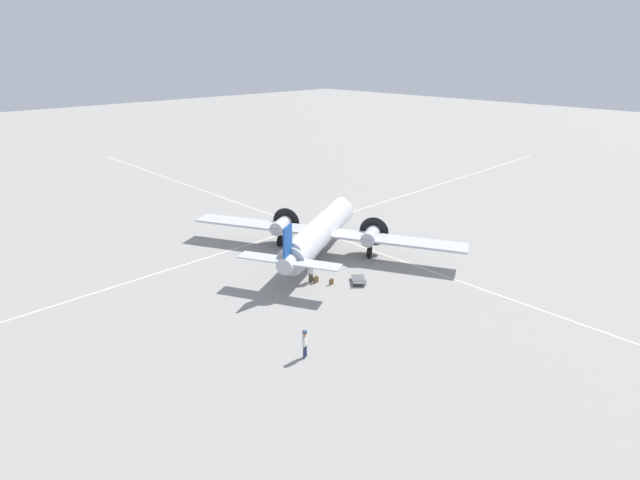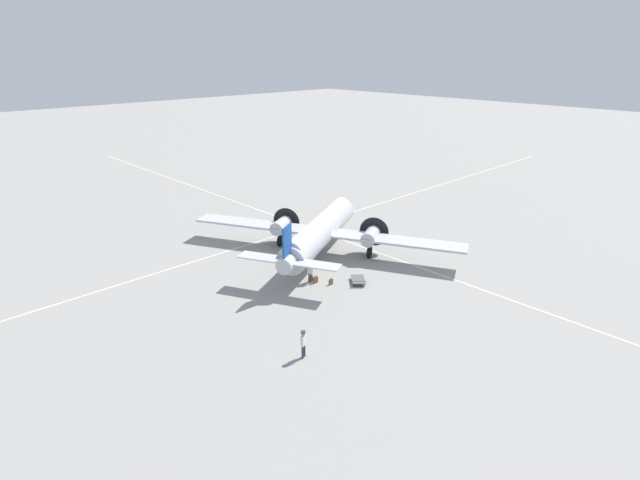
# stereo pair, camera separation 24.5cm
# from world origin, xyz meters

# --- Properties ---
(ground_plane) EXTENTS (300.00, 300.00, 0.00)m
(ground_plane) POSITION_xyz_m (0.00, 0.00, 0.00)
(ground_plane) COLOR gray
(apron_line_eastwest) EXTENTS (120.00, 0.16, 0.01)m
(apron_line_eastwest) POSITION_xyz_m (0.00, 6.97, 0.00)
(apron_line_eastwest) COLOR silver
(apron_line_eastwest) RESTS_ON ground_plane
(apron_line_northsouth) EXTENTS (0.16, 120.00, 0.01)m
(apron_line_northsouth) POSITION_xyz_m (4.52, 0.00, 0.00)
(apron_line_northsouth) COLOR silver
(apron_line_northsouth) RESTS_ON ground_plane
(airliner_main) EXTENTS (17.18, 24.46, 5.51)m
(airliner_main) POSITION_xyz_m (0.35, 0.18, 2.43)
(airliner_main) COLOR silver
(airliner_main) RESTS_ON ground_plane
(crew_foreground) EXTENTS (0.60, 0.40, 1.87)m
(crew_foreground) POSITION_xyz_m (-12.16, -11.19, 1.18)
(crew_foreground) COLOR navy
(crew_foreground) RESTS_ON ground_plane
(passenger_boarding) EXTENTS (0.27, 0.57, 1.68)m
(passenger_boarding) POSITION_xyz_m (-4.58, -3.59, 1.03)
(passenger_boarding) COLOR #473D2D
(passenger_boarding) RESTS_ON ground_plane
(ramp_agent) EXTENTS (0.57, 0.38, 1.77)m
(ramp_agent) POSITION_xyz_m (-4.36, -3.49, 1.11)
(ramp_agent) COLOR #473D2D
(ramp_agent) RESTS_ON ground_plane
(suitcase_near_door) EXTENTS (0.36, 0.17, 0.53)m
(suitcase_near_door) POSITION_xyz_m (-3.59, -5.04, 0.25)
(suitcase_near_door) COLOR brown
(suitcase_near_door) RESTS_ON ground_plane
(suitcase_upright_spare) EXTENTS (0.45, 0.20, 0.59)m
(suitcase_upright_spare) POSITION_xyz_m (-4.30, -3.92, 0.28)
(suitcase_upright_spare) COLOR brown
(suitcase_upright_spare) RESTS_ON ground_plane
(baggage_cart) EXTENTS (1.99, 2.05, 0.56)m
(baggage_cart) POSITION_xyz_m (-1.73, -6.35, 0.27)
(baggage_cart) COLOR #56565B
(baggage_cart) RESTS_ON ground_plane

